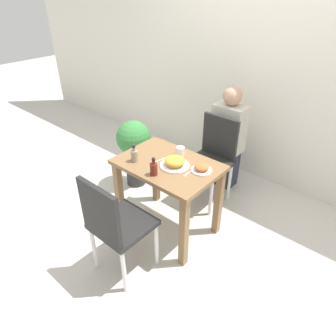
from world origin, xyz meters
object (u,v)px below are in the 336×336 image
object	(u,v)px
sauce_bottle	(154,168)
person_figure	(228,139)
food_plate	(175,162)
side_plate	(202,168)
potted_plant_left	(134,145)
chair_far	(213,155)
condiment_bottle	(134,155)
chair_near	(115,223)
drink_cup	(181,152)

from	to	relation	value
sauce_bottle	person_figure	world-z (taller)	person_figure
food_plate	side_plate	world-z (taller)	food_plate
sauce_bottle	potted_plant_left	xyz separation A→B (m)	(-0.81, 0.54, -0.29)
chair_far	person_figure	world-z (taller)	person_figure
food_plate	condiment_bottle	xyz separation A→B (m)	(-0.32, -0.16, 0.02)
side_plate	condiment_bottle	world-z (taller)	condiment_bottle
sauce_bottle	food_plate	bearing A→B (deg)	78.05
chair_far	sauce_bottle	bearing A→B (deg)	-89.76
chair_near	side_plate	xyz separation A→B (m)	(0.25, 0.74, 0.24)
person_figure	chair_far	bearing A→B (deg)	-85.91
drink_cup	chair_far	bearing A→B (deg)	87.50
potted_plant_left	food_plate	bearing A→B (deg)	-21.10
sauce_bottle	person_figure	bearing A→B (deg)	91.28
chair_far	food_plate	bearing A→B (deg)	-85.99
sauce_bottle	chair_near	bearing A→B (deg)	-89.36
sauce_bottle	condiment_bottle	bearing A→B (deg)	170.13
condiment_bottle	potted_plant_left	xyz separation A→B (m)	(-0.54, 0.49, -0.29)
condiment_bottle	potted_plant_left	distance (m)	0.78
food_plate	sauce_bottle	world-z (taller)	sauce_bottle
chair_far	condiment_bottle	world-z (taller)	chair_far
side_plate	condiment_bottle	xyz separation A→B (m)	(-0.53, -0.25, 0.03)
chair_near	person_figure	distance (m)	1.67
drink_cup	sauce_bottle	distance (m)	0.38
drink_cup	person_figure	size ratio (longest dim) A/B	0.07
person_figure	side_plate	bearing A→B (deg)	-72.82
chair_near	side_plate	world-z (taller)	chair_near
food_plate	sauce_bottle	bearing A→B (deg)	-101.95
chair_near	chair_far	distance (m)	1.33
chair_near	chair_far	world-z (taller)	same
drink_cup	condiment_bottle	world-z (taller)	condiment_bottle
chair_far	person_figure	distance (m)	0.34
side_plate	sauce_bottle	bearing A→B (deg)	-131.14
side_plate	sauce_bottle	size ratio (longest dim) A/B	1.08
side_plate	person_figure	size ratio (longest dim) A/B	0.15
sauce_bottle	condiment_bottle	xyz separation A→B (m)	(-0.27, 0.05, 0.00)
chair_far	side_plate	world-z (taller)	chair_far
chair_far	side_plate	bearing A→B (deg)	-66.17
chair_near	chair_far	xyz separation A→B (m)	(-0.01, 1.33, 0.00)
food_plate	sauce_bottle	size ratio (longest dim) A/B	1.56
drink_cup	sauce_bottle	xyz separation A→B (m)	(0.03, -0.38, 0.02)
potted_plant_left	sauce_bottle	bearing A→B (deg)	-33.54
chair_near	potted_plant_left	bearing A→B (deg)	-50.30
chair_far	food_plate	world-z (taller)	chair_far
chair_far	potted_plant_left	xyz separation A→B (m)	(-0.81, -0.35, -0.02)
chair_near	potted_plant_left	xyz separation A→B (m)	(-0.82, 0.98, -0.02)
potted_plant_left	person_figure	world-z (taller)	person_figure
chair_near	side_plate	size ratio (longest dim) A/B	5.29
food_plate	condiment_bottle	bearing A→B (deg)	-153.08
side_plate	drink_cup	world-z (taller)	drink_cup
side_plate	condiment_bottle	distance (m)	0.59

